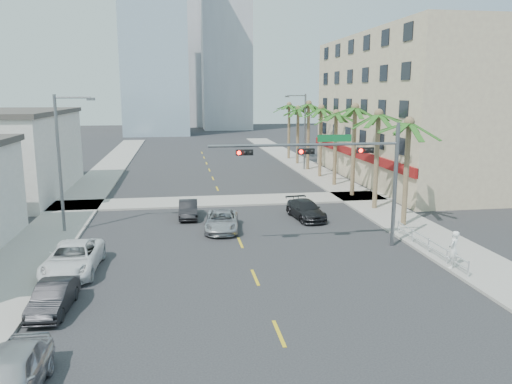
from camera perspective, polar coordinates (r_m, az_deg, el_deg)
ground at (r=21.68m, az=1.56°, el=-13.48°), size 260.00×260.00×0.00m
sidewalk_right at (r=43.29m, az=12.46°, el=-1.03°), size 4.00×120.00×0.15m
sidewalk_left at (r=41.24m, az=-20.41°, el=-2.08°), size 4.00×120.00×0.15m
sidewalk_cross at (r=42.48m, az=-3.82°, el=-1.02°), size 80.00×4.00×0.15m
building_right at (r=55.63m, az=18.76°, el=9.02°), size 15.25×28.00×15.00m
tower_far_left at (r=115.42m, az=-11.60°, el=18.44°), size 14.00×14.00×48.00m
tower_far_right at (r=131.65m, az=-3.50°, el=20.35°), size 12.00×12.00×60.00m
tower_far_center at (r=144.86m, az=-8.96°, el=15.81°), size 16.00×16.00×42.00m
traffic_signal_mast at (r=29.16m, az=10.01°, el=3.17°), size 11.12×0.54×7.20m
palm_tree_0 at (r=34.91m, az=17.10°, el=7.48°), size 4.80×4.80×7.80m
palm_tree_1 at (r=39.63m, az=13.84°, el=8.54°), size 4.80×4.80×8.16m
palm_tree_2 at (r=44.46m, az=11.27°, el=9.35°), size 4.80×4.80×8.52m
palm_tree_3 at (r=49.40m, az=9.16°, el=8.78°), size 4.80×4.80×7.80m
palm_tree_4 at (r=54.36m, az=7.46°, el=9.41°), size 4.80×4.80×8.16m
palm_tree_5 at (r=59.36m, az=6.05°, el=9.92°), size 4.80×4.80×8.52m
palm_tree_6 at (r=64.42m, az=4.84°, el=9.42°), size 4.80×4.80×7.80m
palm_tree_7 at (r=69.47m, az=3.82°, el=9.85°), size 4.80×4.80×8.16m
streetlight_left at (r=34.40m, az=-21.27°, el=3.78°), size 2.55×0.25×9.00m
streetlight_right at (r=59.33m, az=5.43°, el=7.30°), size 2.55×0.25×9.00m
guardrail at (r=30.12m, az=19.13°, el=-5.59°), size 0.08×8.08×1.00m
car_parked_near at (r=17.49m, az=-26.35°, el=-18.35°), size 1.86×4.49×1.52m
car_parked_mid at (r=23.05m, az=-22.16°, el=-11.11°), size 1.54×3.88×1.25m
car_parked_far at (r=27.43m, az=-20.18°, el=-7.13°), size 2.65×5.47×1.50m
car_lane_left at (r=37.22m, az=-7.75°, el=-1.97°), size 1.46×3.90×1.27m
car_lane_center at (r=33.52m, az=-3.94°, el=-3.33°), size 2.70×4.91×1.30m
car_lane_right at (r=36.76m, az=5.70°, el=-2.03°), size 2.42×4.82×1.34m
pedestrian at (r=27.86m, az=21.64°, el=-6.12°), size 0.85×0.81×1.97m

